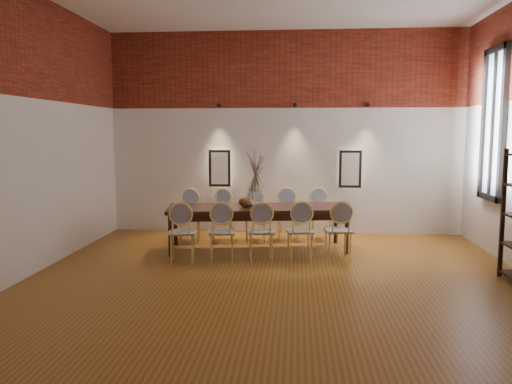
# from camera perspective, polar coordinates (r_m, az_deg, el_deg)

# --- Properties ---
(floor) EXTENTS (7.00, 7.00, 0.02)m
(floor) POSITION_cam_1_polar(r_m,az_deg,el_deg) (6.82, 2.44, -10.49)
(floor) COLOR #925A1C
(floor) RESTS_ON ground
(wall_back) EXTENTS (7.00, 0.10, 4.00)m
(wall_back) POSITION_cam_1_polar(r_m,az_deg,el_deg) (10.06, 3.29, 6.71)
(wall_back) COLOR silver
(wall_back) RESTS_ON ground
(wall_front) EXTENTS (7.00, 0.10, 4.00)m
(wall_front) POSITION_cam_1_polar(r_m,az_deg,el_deg) (2.96, -0.04, 6.50)
(wall_front) COLOR silver
(wall_front) RESTS_ON ground
(wall_left) EXTENTS (0.10, 7.00, 4.00)m
(wall_left) POSITION_cam_1_polar(r_m,az_deg,el_deg) (7.53, -25.74, 6.02)
(wall_left) COLOR silver
(wall_left) RESTS_ON ground
(brick_band_back) EXTENTS (7.00, 0.02, 1.50)m
(brick_band_back) POSITION_cam_1_polar(r_m,az_deg,el_deg) (10.06, 3.33, 13.84)
(brick_band_back) COLOR maroon
(brick_band_back) RESTS_ON ground
(brick_band_left) EXTENTS (0.02, 7.00, 1.50)m
(brick_band_left) POSITION_cam_1_polar(r_m,az_deg,el_deg) (7.60, -25.78, 15.50)
(brick_band_left) COLOR maroon
(brick_band_left) RESTS_ON ground
(niche_left) EXTENTS (0.36, 0.06, 0.66)m
(niche_left) POSITION_cam_1_polar(r_m,az_deg,el_deg) (10.10, -4.15, 2.73)
(niche_left) COLOR #FFEAC6
(niche_left) RESTS_ON wall_back
(niche_right) EXTENTS (0.36, 0.06, 0.66)m
(niche_right) POSITION_cam_1_polar(r_m,az_deg,el_deg) (10.04, 10.70, 2.60)
(niche_right) COLOR #FFEAC6
(niche_right) RESTS_ON wall_back
(spot_fixture_left) EXTENTS (0.08, 0.10, 0.08)m
(spot_fixture_left) POSITION_cam_1_polar(r_m,az_deg,el_deg) (10.06, -4.24, 9.83)
(spot_fixture_left) COLOR black
(spot_fixture_left) RESTS_ON wall_back
(spot_fixture_mid) EXTENTS (0.08, 0.10, 0.08)m
(spot_fixture_mid) POSITION_cam_1_polar(r_m,az_deg,el_deg) (9.94, 4.47, 9.87)
(spot_fixture_mid) COLOR black
(spot_fixture_mid) RESTS_ON wall_back
(spot_fixture_right) EXTENTS (0.08, 0.10, 0.08)m
(spot_fixture_right) POSITION_cam_1_polar(r_m,az_deg,el_deg) (10.03, 12.61, 9.70)
(spot_fixture_right) COLOR black
(spot_fixture_right) RESTS_ON wall_back
(window_glass) EXTENTS (0.02, 0.78, 2.38)m
(window_glass) POSITION_cam_1_polar(r_m,az_deg,el_deg) (9.09, 25.58, 6.99)
(window_glass) COLOR silver
(window_glass) RESTS_ON wall_right
(window_frame) EXTENTS (0.08, 0.90, 2.50)m
(window_frame) POSITION_cam_1_polar(r_m,az_deg,el_deg) (9.09, 25.46, 7.00)
(window_frame) COLOR black
(window_frame) RESTS_ON wall_right
(window_mullion) EXTENTS (0.06, 0.06, 2.40)m
(window_mullion) POSITION_cam_1_polar(r_m,az_deg,el_deg) (9.09, 25.46, 7.00)
(window_mullion) COLOR black
(window_mullion) RESTS_ON wall_right
(dining_table) EXTENTS (3.18, 1.41, 0.75)m
(dining_table) POSITION_cam_1_polar(r_m,az_deg,el_deg) (8.65, 0.22, -4.13)
(dining_table) COLOR #331710
(dining_table) RESTS_ON floor
(chair_near_a) EXTENTS (0.50, 0.50, 0.94)m
(chair_near_a) POSITION_cam_1_polar(r_m,az_deg,el_deg) (7.88, -8.42, -4.58)
(chair_near_a) COLOR #E7D272
(chair_near_a) RESTS_ON floor
(chair_near_b) EXTENTS (0.50, 0.50, 0.94)m
(chair_near_b) POSITION_cam_1_polar(r_m,az_deg,el_deg) (7.85, -3.93, -4.56)
(chair_near_b) COLOR #E7D272
(chair_near_b) RESTS_ON floor
(chair_near_c) EXTENTS (0.50, 0.50, 0.94)m
(chair_near_c) POSITION_cam_1_polar(r_m,az_deg,el_deg) (7.87, 0.57, -4.52)
(chair_near_c) COLOR #E7D272
(chair_near_c) RESTS_ON floor
(chair_near_d) EXTENTS (0.50, 0.50, 0.94)m
(chair_near_d) POSITION_cam_1_polar(r_m,az_deg,el_deg) (7.94, 5.02, -4.45)
(chair_near_d) COLOR #E7D272
(chair_near_d) RESTS_ON floor
(chair_near_e) EXTENTS (0.50, 0.50, 0.94)m
(chair_near_e) POSITION_cam_1_polar(r_m,az_deg,el_deg) (8.05, 9.37, -4.36)
(chair_near_e) COLOR #E7D272
(chair_near_e) RESTS_ON floor
(chair_far_a) EXTENTS (0.50, 0.50, 0.94)m
(chair_far_a) POSITION_cam_1_polar(r_m,az_deg,el_deg) (9.40, -7.60, -2.72)
(chair_far_a) COLOR #E7D272
(chair_far_a) RESTS_ON floor
(chair_far_b) EXTENTS (0.50, 0.50, 0.94)m
(chair_far_b) POSITION_cam_1_polar(r_m,az_deg,el_deg) (9.38, -3.84, -2.70)
(chair_far_b) COLOR #E7D272
(chair_far_b) RESTS_ON floor
(chair_far_c) EXTENTS (0.50, 0.50, 0.94)m
(chair_far_c) POSITION_cam_1_polar(r_m,az_deg,el_deg) (9.39, -0.08, -2.67)
(chair_far_c) COLOR #E7D272
(chair_far_c) RESTS_ON floor
(chair_far_d) EXTENTS (0.50, 0.50, 0.94)m
(chair_far_d) POSITION_cam_1_polar(r_m,az_deg,el_deg) (9.45, 3.65, -2.63)
(chair_far_d) COLOR #E7D272
(chair_far_d) RESTS_ON floor
(chair_far_e) EXTENTS (0.50, 0.50, 0.94)m
(chair_far_e) POSITION_cam_1_polar(r_m,az_deg,el_deg) (9.54, 7.33, -2.57)
(chair_far_e) COLOR #E7D272
(chair_far_e) RESTS_ON floor
(vase) EXTENTS (0.14, 0.14, 0.30)m
(vase) POSITION_cam_1_polar(r_m,az_deg,el_deg) (8.56, -0.03, -0.68)
(vase) COLOR silver
(vase) RESTS_ON dining_table
(dried_branches) EXTENTS (0.50, 0.50, 0.70)m
(dried_branches) POSITION_cam_1_polar(r_m,az_deg,el_deg) (8.51, -0.03, 2.32)
(dried_branches) COLOR #4B372C
(dried_branches) RESTS_ON vase
(bowl) EXTENTS (0.24, 0.24, 0.18)m
(bowl) POSITION_cam_1_polar(r_m,az_deg,el_deg) (8.51, -1.20, -1.14)
(bowl) COLOR #5B2F16
(bowl) RESTS_ON dining_table
(book) EXTENTS (0.28, 0.21, 0.03)m
(book) POSITION_cam_1_polar(r_m,az_deg,el_deg) (8.71, -0.10, -1.45)
(book) COLOR #8E125E
(book) RESTS_ON dining_table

